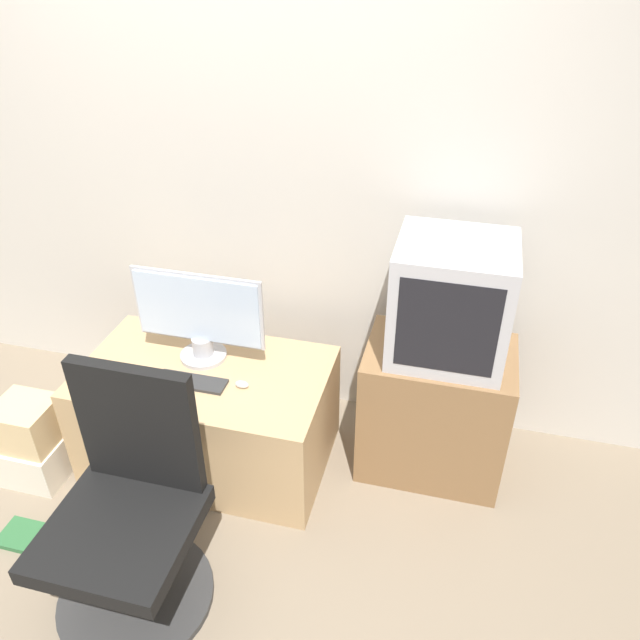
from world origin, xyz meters
The scene contains 12 objects.
ground_plane centered at (0.00, 0.00, 0.00)m, with size 12.00×12.00×0.00m, color #7F705B.
wall_back centered at (0.00, 1.32, 1.30)m, with size 4.40×0.05×2.60m.
desk centered at (-0.06, 0.74, 0.26)m, with size 1.12×0.66×0.52m.
side_stand centered at (0.97, 0.96, 0.33)m, with size 0.65×0.46×0.65m.
main_monitor centered at (-0.10, 0.84, 0.74)m, with size 0.60×0.21×0.44m.
keyboard centered at (-0.07, 0.64, 0.53)m, with size 0.31×0.10×0.01m.
mouse centered at (0.15, 0.67, 0.54)m, with size 0.06×0.03×0.03m.
crt_tv centered at (0.98, 0.98, 0.91)m, with size 0.48×0.44×0.52m.
office_chair centered at (-0.05, 0.01, 0.38)m, with size 0.60×0.60×0.96m.
cardboard_box_lower centered at (-0.81, 0.43, 0.10)m, with size 0.28×0.28×0.21m.
cardboard_box_upper centered at (-0.81, 0.43, 0.31)m, with size 0.26×0.24×0.21m.
book centered at (-0.67, 0.08, 0.01)m, with size 0.17×0.15×0.02m.
Camera 1 is at (1.00, -1.29, 2.24)m, focal length 35.00 mm.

